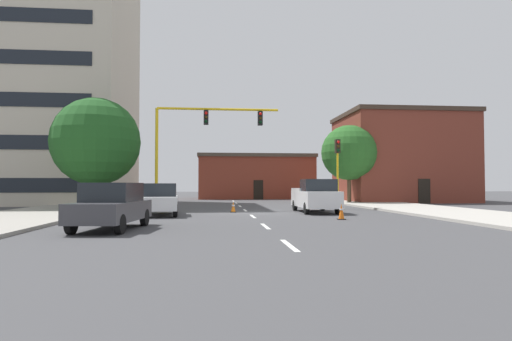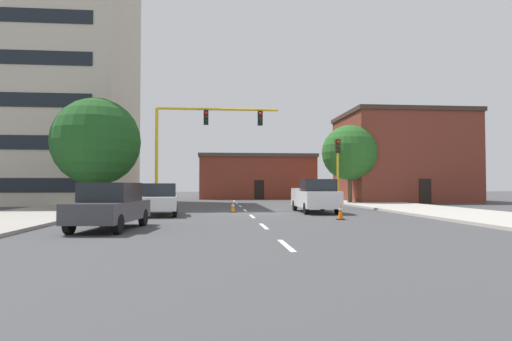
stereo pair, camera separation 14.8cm
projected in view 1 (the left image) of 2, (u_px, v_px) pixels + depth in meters
The scene contains 22 objects.
ground_plane at pixel (248, 213), 25.83m from camera, with size 160.00×160.00×0.00m, color #424244.
sidewalk_left at pixel (86, 206), 32.65m from camera, with size 6.00×56.00×0.14m, color #9E998E.
sidewalk_right at pixel (384, 205), 34.93m from camera, with size 6.00×56.00×0.14m, color #B2ADA3.
lane_stripe_seg_0 at pixel (289, 245), 11.91m from camera, with size 0.16×2.40×0.01m, color silver.
lane_stripe_seg_1 at pixel (265, 226), 17.38m from camera, with size 0.16×2.40×0.01m, color silver.
lane_stripe_seg_2 at pixel (253, 216), 22.85m from camera, with size 0.16×2.40×0.01m, color silver.
lane_stripe_seg_3 at pixel (245, 210), 28.32m from camera, with size 0.16×2.40×0.01m, color silver.
lane_stripe_seg_4 at pixel (240, 206), 33.79m from camera, with size 0.16×2.40×0.01m, color silver.
lane_stripe_seg_5 at pixel (236, 203), 39.26m from camera, with size 0.16×2.40×0.01m, color silver.
lane_stripe_seg_6 at pixel (233, 201), 44.73m from camera, with size 0.16×2.40×0.01m, color silver.
building_tall_left at pixel (38, 76), 39.40m from camera, with size 16.27×13.46×23.11m.
building_brick_center at pixel (255, 177), 53.12m from camera, with size 13.84×7.85×5.29m.
building_row_right at pixel (401, 158), 43.26m from camera, with size 11.79×9.65×8.74m.
traffic_signal_gantry at pixel (174, 176), 28.75m from camera, with size 9.01×1.20×6.83m.
traffic_light_pole_right at pixel (338, 158), 29.94m from camera, with size 0.32×0.47×4.80m.
tree_right_mid at pixel (349, 153), 38.90m from camera, with size 4.94×4.94×7.02m.
tree_left_near at pixel (96, 142), 28.64m from camera, with size 5.77×5.77×7.40m.
pickup_truck_white at pixel (315, 196), 26.17m from camera, with size 2.07×5.42×1.99m.
sedan_dark_gray_near_left at pixel (112, 206), 16.14m from camera, with size 2.34×4.68×1.74m.
sedan_white_mid_left at pixel (160, 199), 23.64m from camera, with size 2.19×4.63×1.74m.
traffic_cone_roadside_a at pixel (341, 212), 20.74m from camera, with size 0.36×0.36×0.77m.
traffic_cone_roadside_b at pixel (233, 207), 26.21m from camera, with size 0.36×0.36×0.64m.
Camera 1 is at (-2.09, -25.82, 1.66)m, focal length 30.49 mm.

